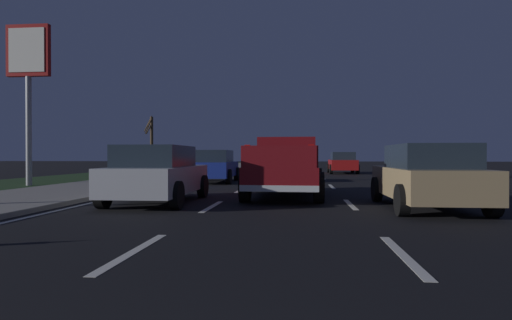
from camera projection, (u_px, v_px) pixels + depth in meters
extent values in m
plane|color=black|center=(293.00, 176.00, 27.30)|extent=(144.00, 144.00, 0.00)
cube|color=gray|center=(179.00, 174.00, 28.06)|extent=(108.00, 4.00, 0.12)
cube|color=#1E3819|center=(105.00, 175.00, 28.57)|extent=(108.00, 6.00, 0.01)
cube|color=silver|center=(403.00, 255.00, 5.49)|extent=(2.40, 0.14, 0.01)
cube|color=silver|center=(350.00, 204.00, 11.20)|extent=(2.40, 0.14, 0.01)
cube|color=silver|center=(332.00, 186.00, 17.76)|extent=(2.40, 0.14, 0.01)
cube|color=silver|center=(323.00, 178.00, 24.25)|extent=(2.40, 0.14, 0.01)
cube|color=silver|center=(318.00, 174.00, 30.23)|extent=(2.40, 0.14, 0.01)
cube|color=silver|center=(315.00, 171.00, 36.66)|extent=(2.40, 0.14, 0.01)
cube|color=silver|center=(313.00, 169.00, 42.77)|extent=(2.40, 0.14, 0.01)
cube|color=silver|center=(311.00, 167.00, 49.59)|extent=(2.40, 0.14, 0.01)
cube|color=silver|center=(310.00, 166.00, 55.03)|extent=(2.40, 0.14, 0.01)
cube|color=silver|center=(309.00, 165.00, 61.22)|extent=(2.40, 0.14, 0.01)
cube|color=silver|center=(308.00, 164.00, 67.07)|extent=(2.40, 0.14, 0.01)
cube|color=silver|center=(308.00, 163.00, 72.74)|extent=(2.40, 0.14, 0.01)
cube|color=silver|center=(307.00, 163.00, 79.62)|extent=(2.40, 0.14, 0.01)
cube|color=silver|center=(134.00, 252.00, 5.67)|extent=(2.40, 0.14, 0.01)
cube|color=silver|center=(212.00, 206.00, 10.73)|extent=(2.40, 0.14, 0.01)
cube|color=silver|center=(240.00, 190.00, 15.87)|extent=(2.40, 0.14, 0.01)
cube|color=silver|center=(256.00, 181.00, 21.38)|extent=(2.40, 0.14, 0.01)
cube|color=silver|center=(265.00, 176.00, 27.01)|extent=(2.40, 0.14, 0.01)
cube|color=silver|center=(271.00, 172.00, 33.13)|extent=(2.40, 0.14, 0.01)
cube|color=silver|center=(276.00, 169.00, 40.02)|extent=(2.40, 0.14, 0.01)
cube|color=silver|center=(279.00, 168.00, 45.89)|extent=(2.40, 0.14, 0.01)
cube|color=silver|center=(282.00, 166.00, 52.32)|extent=(2.40, 0.14, 0.01)
cube|color=silver|center=(284.00, 165.00, 58.32)|extent=(2.40, 0.14, 0.01)
cube|color=silver|center=(285.00, 164.00, 65.05)|extent=(2.40, 0.14, 0.01)
cube|color=silver|center=(287.00, 163.00, 71.80)|extent=(2.40, 0.14, 0.01)
cube|color=silver|center=(288.00, 163.00, 77.19)|extent=(2.40, 0.14, 0.01)
cube|color=silver|center=(213.00, 175.00, 27.83)|extent=(108.00, 0.14, 0.01)
cube|color=maroon|center=(286.00, 175.00, 13.41)|extent=(5.46, 2.17, 0.60)
cube|color=maroon|center=(288.00, 151.00, 14.58)|extent=(2.22, 1.91, 0.90)
cube|color=#1E2833|center=(286.00, 150.00, 13.54)|extent=(0.09, 1.44, 0.50)
cube|color=maroon|center=(251.00, 157.00, 12.46)|extent=(3.03, 0.18, 0.56)
cube|color=maroon|center=(316.00, 157.00, 12.21)|extent=(3.03, 0.18, 0.56)
cube|color=maroon|center=(279.00, 157.00, 10.77)|extent=(0.14, 1.88, 0.56)
cube|color=silver|center=(279.00, 188.00, 10.77)|extent=(0.18, 2.00, 0.16)
cube|color=red|center=(247.00, 149.00, 10.88)|extent=(0.06, 0.14, 0.20)
cube|color=red|center=(311.00, 149.00, 10.67)|extent=(0.06, 0.14, 0.20)
cylinder|color=black|center=(261.00, 180.00, 15.31)|extent=(0.84, 0.28, 0.84)
cylinder|color=black|center=(317.00, 180.00, 15.04)|extent=(0.84, 0.28, 0.84)
cylinder|color=black|center=(245.00, 187.00, 11.78)|extent=(0.84, 0.28, 0.84)
cylinder|color=black|center=(319.00, 188.00, 11.51)|extent=(0.84, 0.28, 0.84)
cube|color=#B2B5BA|center=(159.00, 179.00, 11.68)|extent=(4.43, 1.88, 0.70)
cube|color=#1E2833|center=(156.00, 156.00, 11.43)|extent=(2.49, 1.63, 0.56)
cylinder|color=black|center=(145.00, 186.00, 13.25)|extent=(0.68, 0.22, 0.68)
cylinder|color=black|center=(203.00, 186.00, 13.10)|extent=(0.68, 0.22, 0.68)
cylinder|color=black|center=(103.00, 195.00, 10.27)|extent=(0.68, 0.22, 0.68)
cylinder|color=black|center=(177.00, 195.00, 10.12)|extent=(0.68, 0.22, 0.68)
cube|color=red|center=(129.00, 182.00, 9.54)|extent=(0.11, 1.51, 0.10)
cube|color=#9E845B|center=(426.00, 182.00, 10.38)|extent=(4.40, 1.80, 0.70)
cube|color=#1E2833|center=(429.00, 156.00, 10.13)|extent=(2.46, 1.58, 0.56)
cylinder|color=black|center=(377.00, 189.00, 11.96)|extent=(0.68, 0.22, 0.68)
cylinder|color=black|center=(444.00, 190.00, 11.78)|extent=(0.68, 0.22, 0.68)
cylinder|color=black|center=(402.00, 200.00, 8.99)|extent=(0.68, 0.22, 0.68)
cylinder|color=black|center=(492.00, 201.00, 8.80)|extent=(0.68, 0.22, 0.68)
cube|color=red|center=(458.00, 187.00, 8.24)|extent=(0.08, 1.51, 0.10)
cube|color=maroon|center=(342.00, 165.00, 31.21)|extent=(4.42, 1.84, 0.70)
cube|color=#1E2833|center=(343.00, 156.00, 30.96)|extent=(2.48, 1.61, 0.56)
cylinder|color=black|center=(329.00, 168.00, 32.80)|extent=(0.68, 0.22, 0.68)
cylinder|color=black|center=(353.00, 168.00, 32.60)|extent=(0.68, 0.22, 0.68)
cylinder|color=black|center=(331.00, 169.00, 29.83)|extent=(0.68, 0.22, 0.68)
cylinder|color=black|center=(358.00, 169.00, 29.63)|extent=(0.68, 0.22, 0.68)
cube|color=red|center=(345.00, 165.00, 29.08)|extent=(0.09, 1.51, 0.10)
cube|color=navy|center=(214.00, 169.00, 20.68)|extent=(4.44, 1.91, 0.70)
cube|color=#1E2833|center=(214.00, 156.00, 20.42)|extent=(2.50, 1.64, 0.56)
cylinder|color=black|center=(202.00, 174.00, 22.24)|extent=(0.68, 0.22, 0.68)
cylinder|color=black|center=(237.00, 174.00, 22.10)|extent=(0.68, 0.22, 0.68)
cylinder|color=black|center=(189.00, 177.00, 19.26)|extent=(0.68, 0.22, 0.68)
cylinder|color=black|center=(229.00, 177.00, 19.12)|extent=(0.68, 0.22, 0.68)
cube|color=red|center=(206.00, 170.00, 18.53)|extent=(0.12, 1.51, 0.10)
cylinder|color=#99999E|center=(29.00, 105.00, 18.33)|extent=(0.24, 0.24, 6.86)
cube|color=maroon|center=(28.00, 51.00, 18.30)|extent=(0.24, 1.90, 2.20)
cube|color=silver|center=(26.00, 50.00, 18.18)|extent=(0.04, 1.60, 1.87)
cylinder|color=#423323|center=(152.00, 143.00, 38.92)|extent=(0.28, 0.28, 4.80)
cylinder|color=#423323|center=(149.00, 126.00, 38.48)|extent=(0.96, 0.37, 1.47)
cylinder|color=#423323|center=(149.00, 129.00, 38.67)|extent=(0.59, 0.43, 1.05)
cylinder|color=#423323|center=(148.00, 124.00, 39.12)|extent=(0.44, 0.89, 1.45)
cylinder|color=#423323|center=(148.00, 124.00, 38.81)|extent=(0.32, 0.61, 1.10)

